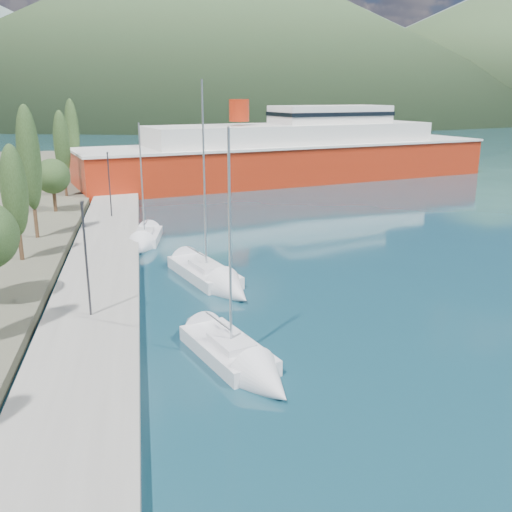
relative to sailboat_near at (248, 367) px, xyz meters
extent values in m
plane|color=#143B49|center=(1.74, 112.83, -0.32)|extent=(1400.00, 1400.00, 0.00)
cube|color=gray|center=(-7.26, 18.83, 0.08)|extent=(5.00, 88.00, 0.80)
cone|color=slate|center=(81.74, 672.83, 89.68)|extent=(760.00, 760.00, 180.00)
cone|color=#374E2E|center=(41.74, 392.83, 57.18)|extent=(480.00, 480.00, 115.00)
cone|color=#374E2E|center=(261.74, 372.83, 44.68)|extent=(420.00, 420.00, 90.00)
cylinder|color=#47301E|center=(-12.92, 18.83, 1.28)|extent=(0.30, 0.30, 1.80)
ellipsoid|color=#2B431F|center=(-12.92, 18.83, 5.37)|extent=(1.80, 1.80, 6.38)
cylinder|color=#47301E|center=(-12.92, 25.45, 1.56)|extent=(0.30, 0.30, 2.35)
ellipsoid|color=#2B431F|center=(-12.92, 25.45, 6.89)|extent=(1.80, 1.80, 8.32)
cylinder|color=#47301E|center=(-12.92, 36.53, 1.47)|extent=(0.36, 0.36, 2.16)
sphere|color=#2B431F|center=(-12.92, 36.53, 3.93)|extent=(3.46, 3.46, 3.46)
cylinder|color=#47301E|center=(-12.92, 45.75, 1.45)|extent=(0.30, 0.30, 2.14)
ellipsoid|color=#2B431F|center=(-12.92, 45.75, 6.31)|extent=(1.80, 1.80, 7.57)
cylinder|color=#47301E|center=(-12.92, 57.14, 1.58)|extent=(0.30, 0.30, 2.38)
ellipsoid|color=#2B431F|center=(-12.92, 57.14, 6.99)|extent=(1.80, 1.80, 8.45)
cylinder|color=#2D2D33|center=(-7.26, 6.67, 3.48)|extent=(0.12, 0.12, 6.00)
cube|color=#2D2D33|center=(-7.26, 6.92, 6.48)|extent=(0.15, 0.50, 0.12)
cylinder|color=#2D2D33|center=(-7.26, 32.53, 3.48)|extent=(0.12, 0.12, 6.00)
cube|color=#2D2D33|center=(-7.26, 32.78, 6.48)|extent=(0.15, 0.50, 0.12)
cube|color=silver|center=(-0.64, 1.89, -0.05)|extent=(4.21, 6.42, 0.95)
cube|color=silver|center=(-0.51, 1.52, 0.58)|extent=(2.14, 2.72, 0.37)
cylinder|color=silver|center=(-0.51, 1.52, 5.45)|extent=(0.12, 0.12, 10.05)
cone|color=silver|center=(0.58, -1.72, -0.05)|extent=(3.19, 3.41, 2.43)
cube|color=silver|center=(-0.41, 14.35, -0.04)|extent=(4.61, 7.52, 1.00)
cube|color=silver|center=(-0.26, 13.90, 0.63)|extent=(2.33, 3.17, 0.39)
cylinder|color=silver|center=(-0.26, 13.90, 6.57)|extent=(0.12, 0.12, 12.21)
cone|color=silver|center=(0.99, 10.04, -0.04)|extent=(3.45, 3.93, 2.55)
cube|color=silver|center=(-4.19, 25.32, -0.06)|extent=(3.08, 5.63, 0.92)
cube|color=silver|center=(-4.24, 24.97, 0.55)|extent=(1.70, 2.32, 0.36)
cylinder|color=silver|center=(-4.24, 24.97, 4.99)|extent=(0.12, 0.12, 9.18)
cone|color=silver|center=(-4.67, 21.93, -0.06)|extent=(2.68, 2.81, 2.35)
cube|color=#A8240D|center=(17.17, 57.33, 1.97)|extent=(61.38, 26.68, 5.81)
cube|color=silver|center=(17.17, 57.33, 4.87)|extent=(61.88, 27.14, 0.31)
cube|color=silver|center=(17.17, 57.33, 6.11)|extent=(42.77, 20.10, 3.11)
cube|color=silver|center=(23.21, 58.84, 8.92)|extent=(18.21, 11.57, 2.49)
cylinder|color=#A8240D|center=(9.12, 55.32, 9.64)|extent=(2.70, 2.70, 2.90)
camera|label=1|loc=(-4.19, -22.80, 11.81)|focal=40.00mm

